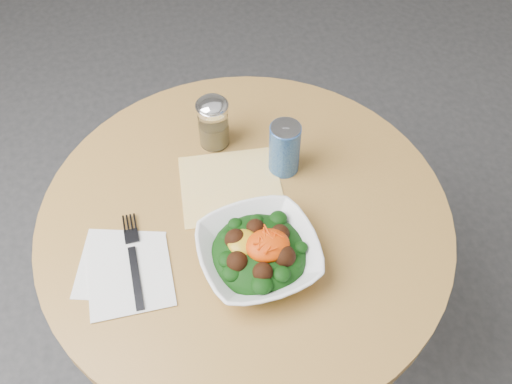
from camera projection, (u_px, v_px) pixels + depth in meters
ground at (248, 350)px, 1.83m from camera, size 6.00×6.00×0.00m
table at (246, 261)px, 1.39m from camera, size 0.90×0.90×0.75m
cloth_napkin at (231, 186)px, 1.28m from camera, size 0.24×0.23×0.00m
paper_napkins at (125, 271)px, 1.15m from camera, size 0.21×0.23×0.00m
salad_bowl at (259, 253)px, 1.14m from camera, size 0.26×0.26×0.09m
fork at (133, 256)px, 1.16m from camera, size 0.03×0.23×0.00m
spice_shaker at (213, 123)px, 1.31m from camera, size 0.08×0.08×0.14m
beverage_can at (285, 148)px, 1.27m from camera, size 0.07×0.07×0.13m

